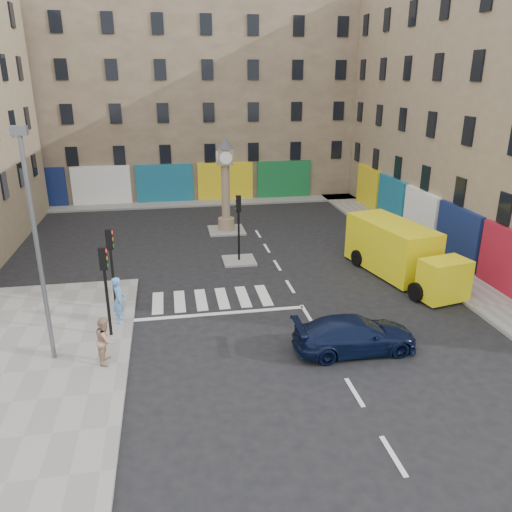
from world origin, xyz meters
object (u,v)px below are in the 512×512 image
object	(u,v)px
lamp_post	(36,237)
yellow_van	(400,252)
traffic_light_island	(239,217)
pedestrian_blue	(119,300)
clock_pillar	(225,179)
traffic_light_left_near	(105,278)
pedestrian_tan	(106,340)
traffic_light_left_far	(111,257)
navy_sedan	(355,335)

from	to	relation	value
lamp_post	yellow_van	size ratio (longest dim) A/B	1.07
traffic_light_island	pedestrian_blue	size ratio (longest dim) A/B	1.84
clock_pillar	traffic_light_island	bearing A→B (deg)	-90.00
traffic_light_left_near	pedestrian_tan	bearing A→B (deg)	-88.08
traffic_light_left_near	traffic_light_left_far	xyz separation A→B (m)	(0.00, 2.40, 0.00)
traffic_light_left_far	lamp_post	xyz separation A→B (m)	(-1.90, -3.80, 2.17)
navy_sedan	pedestrian_blue	xyz separation A→B (m)	(-8.94, 3.74, 0.47)
lamp_post	pedestrian_blue	distance (m)	4.94
navy_sedan	traffic_light_island	bearing A→B (deg)	15.70
pedestrian_tan	lamp_post	bearing A→B (deg)	75.93
traffic_light_left_near	navy_sedan	bearing A→B (deg)	-15.89
yellow_van	pedestrian_tan	size ratio (longest dim) A/B	4.44
traffic_light_left_near	traffic_light_island	distance (m)	10.03
clock_pillar	navy_sedan	world-z (taller)	clock_pillar
traffic_light_island	yellow_van	size ratio (longest dim) A/B	0.48
traffic_light_island	navy_sedan	distance (m)	11.00
lamp_post	pedestrian_blue	bearing A→B (deg)	48.76
lamp_post	clock_pillar	world-z (taller)	lamp_post
pedestrian_blue	pedestrian_tan	size ratio (longest dim) A/B	1.15
traffic_light_left_far	yellow_van	size ratio (longest dim) A/B	0.48
lamp_post	pedestrian_tan	bearing A→B (deg)	-17.67
traffic_light_left_near	pedestrian_blue	size ratio (longest dim) A/B	1.84
yellow_van	traffic_light_left_near	bearing A→B (deg)	-175.24
lamp_post	pedestrian_blue	world-z (taller)	lamp_post
traffic_light_island	yellow_van	world-z (taller)	traffic_light_island
pedestrian_tan	yellow_van	bearing A→B (deg)	-62.66
traffic_light_left_near	clock_pillar	world-z (taller)	clock_pillar
traffic_light_island	yellow_van	distance (m)	8.77
lamp_post	traffic_light_left_far	bearing A→B (deg)	63.43
traffic_light_left_far	traffic_light_island	xyz separation A→B (m)	(6.30, 5.40, -0.03)
yellow_van	pedestrian_tan	bearing A→B (deg)	-167.92
traffic_light_left_near	traffic_light_left_far	world-z (taller)	same
traffic_light_left_near	navy_sedan	xyz separation A→B (m)	(9.24, -2.63, -1.94)
lamp_post	pedestrian_tan	distance (m)	4.30
pedestrian_blue	lamp_post	bearing A→B (deg)	135.40
pedestrian_blue	navy_sedan	bearing A→B (deg)	-116.06
traffic_light_island	lamp_post	xyz separation A→B (m)	(-8.20, -9.20, 2.20)
lamp_post	pedestrian_tan	size ratio (longest dim) A/B	4.75
traffic_light_left_far	navy_sedan	distance (m)	10.69
lamp_post	clock_pillar	bearing A→B (deg)	61.65
traffic_light_island	navy_sedan	xyz separation A→B (m)	(2.94, -10.43, -1.91)
traffic_light_left_far	navy_sedan	size ratio (longest dim) A/B	0.79
lamp_post	yellow_van	bearing A→B (deg)	19.14
navy_sedan	traffic_light_left_far	bearing A→B (deg)	61.40
pedestrian_tan	traffic_light_left_far	bearing A→B (deg)	4.48
traffic_light_island	navy_sedan	bearing A→B (deg)	-74.27
traffic_light_left_near	navy_sedan	distance (m)	9.80
pedestrian_blue	yellow_van	bearing A→B (deg)	-80.88
navy_sedan	yellow_van	size ratio (longest dim) A/B	0.61
clock_pillar	pedestrian_tan	size ratio (longest dim) A/B	3.49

